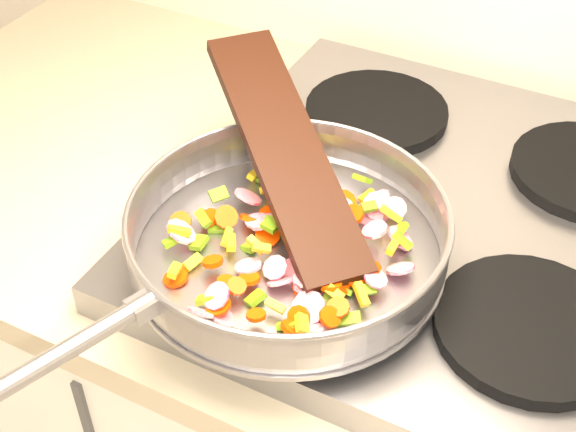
% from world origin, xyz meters
% --- Properties ---
extents(cooktop, '(0.60, 0.60, 0.04)m').
position_xyz_m(cooktop, '(-0.70, 1.67, 0.92)').
color(cooktop, '#939399').
rests_on(cooktop, counter_top).
extents(grate_fl, '(0.19, 0.19, 0.02)m').
position_xyz_m(grate_fl, '(-0.84, 1.52, 0.95)').
color(grate_fl, black).
rests_on(grate_fl, cooktop).
extents(grate_fr, '(0.19, 0.19, 0.02)m').
position_xyz_m(grate_fr, '(-0.56, 1.52, 0.95)').
color(grate_fr, black).
rests_on(grate_fr, cooktop).
extents(grate_bl, '(0.19, 0.19, 0.02)m').
position_xyz_m(grate_bl, '(-0.84, 1.81, 0.95)').
color(grate_bl, black).
rests_on(grate_bl, cooktop).
extents(saute_pan, '(0.38, 0.53, 0.06)m').
position_xyz_m(saute_pan, '(-0.81, 1.50, 0.99)').
color(saute_pan, '#9E9EA5').
rests_on(saute_pan, grate_fl).
extents(vegetable_heap, '(0.27, 0.27, 0.05)m').
position_xyz_m(vegetable_heap, '(-0.80, 1.50, 0.97)').
color(vegetable_heap, '#F83802').
rests_on(vegetable_heap, saute_pan).
extents(wooden_spatula, '(0.29, 0.28, 0.12)m').
position_xyz_m(wooden_spatula, '(-0.86, 1.57, 1.03)').
color(wooden_spatula, black).
rests_on(wooden_spatula, saute_pan).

